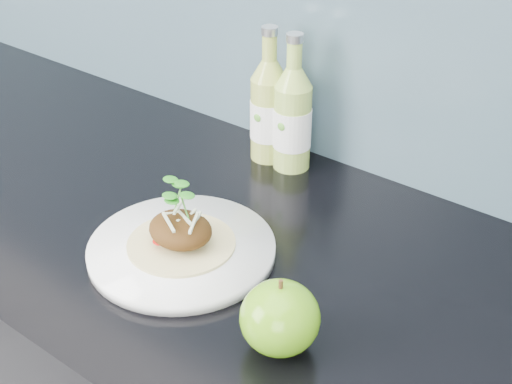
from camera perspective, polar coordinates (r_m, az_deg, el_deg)
dinner_plate at (r=0.97m, az=-5.96°, el=-4.59°), size 0.34×0.34×0.02m
pork_taco at (r=0.95m, az=-6.08°, el=-2.83°), size 0.15×0.15×0.10m
green_apple at (r=0.80m, az=1.93°, el=-10.03°), size 0.11×0.11×0.10m
cider_bottle_left at (r=1.16m, az=1.04°, el=6.55°), size 0.08×0.08×0.22m
cider_bottle_right at (r=1.13m, az=2.94°, el=5.87°), size 0.07×0.07×0.22m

